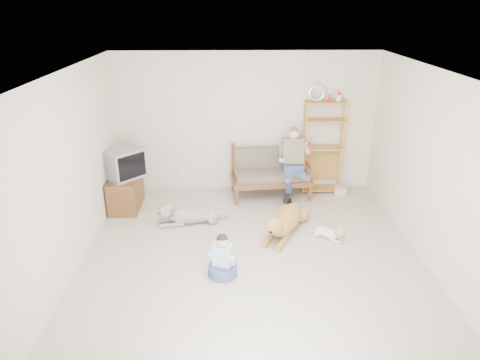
{
  "coord_description": "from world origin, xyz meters",
  "views": [
    {
      "loc": [
        -0.3,
        -5.27,
        3.53
      ],
      "look_at": [
        -0.15,
        1.0,
        0.89
      ],
      "focal_mm": 32.0,
      "sensor_mm": 36.0,
      "label": 1
    }
  ],
  "objects_px": {
    "loveseat": "(271,172)",
    "tv_stand": "(126,192)",
    "etagere": "(323,147)",
    "golden_retriever": "(285,221)"
  },
  "relations": [
    {
      "from": "etagere",
      "to": "golden_retriever",
      "type": "xyz_separation_m",
      "value": [
        -0.91,
        -1.65,
        -0.73
      ]
    },
    {
      "from": "golden_retriever",
      "to": "etagere",
      "type": "bearing_deg",
      "value": 87.9
    },
    {
      "from": "loveseat",
      "to": "tv_stand",
      "type": "bearing_deg",
      "value": -175.38
    },
    {
      "from": "tv_stand",
      "to": "golden_retriever",
      "type": "height_order",
      "value": "tv_stand"
    },
    {
      "from": "loveseat",
      "to": "etagere",
      "type": "distance_m",
      "value": 1.12
    },
    {
      "from": "loveseat",
      "to": "tv_stand",
      "type": "height_order",
      "value": "loveseat"
    },
    {
      "from": "etagere",
      "to": "tv_stand",
      "type": "height_order",
      "value": "etagere"
    },
    {
      "from": "loveseat",
      "to": "golden_retriever",
      "type": "relative_size",
      "value": 1.04
    },
    {
      "from": "golden_retriever",
      "to": "tv_stand",
      "type": "bearing_deg",
      "value": -172.8
    },
    {
      "from": "etagere",
      "to": "golden_retriever",
      "type": "distance_m",
      "value": 2.02
    }
  ]
}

